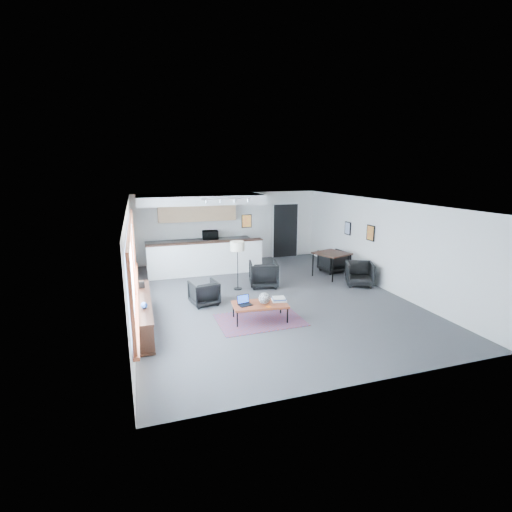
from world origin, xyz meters
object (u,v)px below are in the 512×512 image
object	(u,v)px
armchair_right	(264,273)
laptop	(244,302)
coffee_table	(260,305)
microwave	(210,234)
armchair_left	(204,292)
dining_chair_far	(333,262)
ceramic_pot	(264,298)
book_stack	(279,299)
dining_chair_near	(359,275)
dining_table	(332,255)
floor_lamp	(237,248)

from	to	relation	value
armchair_right	laptop	bearing A→B (deg)	74.02
coffee_table	microwave	distance (m)	5.67
laptop	armchair_left	size ratio (longest dim) A/B	0.50
dining_chair_far	coffee_table	bearing A→B (deg)	35.89
ceramic_pot	dining_chair_far	bearing A→B (deg)	42.13
book_stack	armchair_right	xyz separation A→B (m)	(0.43, 2.39, -0.04)
dining_chair_near	book_stack	bearing A→B (deg)	-129.39
armchair_right	dining_chair_near	world-z (taller)	armchair_right
ceramic_pot	dining_chair_far	distance (m)	4.88
book_stack	microwave	world-z (taller)	microwave
laptop	book_stack	distance (m)	0.85
dining_table	dining_chair_near	world-z (taller)	dining_table
floor_lamp	dining_table	bearing A→B (deg)	5.49
dining_chair_far	book_stack	bearing A→B (deg)	39.63
ceramic_pot	dining_chair_near	bearing A→B (deg)	24.54
dining_table	ceramic_pot	bearing A→B (deg)	-140.03
floor_lamp	dining_table	size ratio (longest dim) A/B	1.17
laptop	ceramic_pot	distance (m)	0.47
coffee_table	dining_table	size ratio (longest dim) A/B	1.08
dining_chair_near	microwave	xyz separation A→B (m)	(-3.78, 4.01, 0.79)
book_stack	armchair_left	distance (m)	2.09
laptop	floor_lamp	world-z (taller)	floor_lamp
book_stack	armchair_right	distance (m)	2.43
armchair_right	dining_chair_near	size ratio (longest dim) A/B	1.25
book_stack	floor_lamp	size ratio (longest dim) A/B	0.26
coffee_table	book_stack	size ratio (longest dim) A/B	3.57
microwave	book_stack	bearing A→B (deg)	-78.92
coffee_table	ceramic_pot	world-z (taller)	ceramic_pot
armchair_left	dining_chair_far	distance (m)	5.10
dining_table	laptop	bearing A→B (deg)	-144.64
ceramic_pot	dining_table	xyz separation A→B (m)	(3.27, 2.74, 0.19)
laptop	armchair_right	world-z (taller)	armchair_right
book_stack	dining_table	distance (m)	3.94
ceramic_pot	floor_lamp	world-z (taller)	floor_lamp
book_stack	floor_lamp	bearing A→B (deg)	99.06
dining_table	coffee_table	bearing A→B (deg)	-141.20
laptop	microwave	size ratio (longest dim) A/B	0.61
dining_chair_near	armchair_left	bearing A→B (deg)	-153.44
armchair_right	dining_chair_far	distance (m)	2.92
microwave	armchair_right	bearing A→B (deg)	-67.49
dining_chair_near	dining_chair_far	size ratio (longest dim) A/B	0.98
coffee_table	dining_chair_near	distance (m)	4.05
armchair_right	microwave	xyz separation A→B (m)	(-0.98, 3.21, 0.70)
dining_chair_near	microwave	world-z (taller)	microwave
laptop	floor_lamp	size ratio (longest dim) A/B	0.24
dining_table	dining_chair_near	distance (m)	1.21
coffee_table	ceramic_pot	bearing A→B (deg)	-16.37
laptop	dining_table	xyz separation A→B (m)	(3.72, 2.64, 0.26)
dining_table	dining_chair_far	bearing A→B (deg)	56.55
dining_table	microwave	world-z (taller)	microwave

